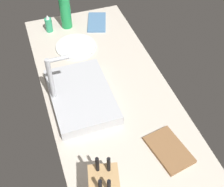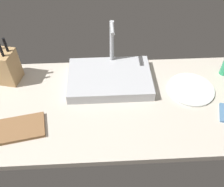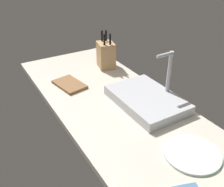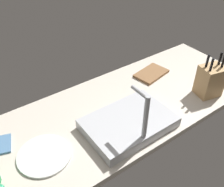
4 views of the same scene
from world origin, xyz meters
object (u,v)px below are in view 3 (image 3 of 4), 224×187
(sink_basin, at_px, (146,100))
(dinner_plate, at_px, (192,154))
(knife_block, at_px, (106,55))
(cutting_board, at_px, (69,84))
(faucet, at_px, (168,74))

(sink_basin, distance_m, dinner_plate, 0.45)
(sink_basin, height_order, knife_block, knife_block)
(cutting_board, distance_m, dinner_plate, 0.91)
(faucet, bearing_deg, cutting_board, -137.08)
(knife_block, bearing_deg, cutting_board, -55.89)
(cutting_board, xyz_separation_m, dinner_plate, (0.88, 0.22, -0.00))
(faucet, xyz_separation_m, knife_block, (-0.60, -0.07, -0.07))
(dinner_plate, bearing_deg, sink_basin, 169.44)
(sink_basin, xyz_separation_m, dinner_plate, (0.44, -0.08, -0.02))
(faucet, distance_m, knife_block, 0.60)
(sink_basin, bearing_deg, faucet, 80.89)
(sink_basin, bearing_deg, dinner_plate, -10.56)
(knife_block, xyz_separation_m, dinner_plate, (1.02, -0.14, -0.09))
(sink_basin, distance_m, knife_block, 0.58)
(sink_basin, height_order, dinner_plate, sink_basin)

